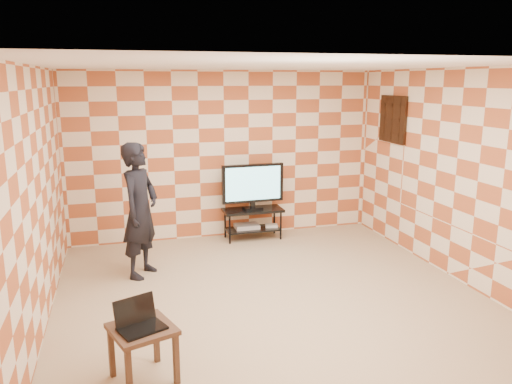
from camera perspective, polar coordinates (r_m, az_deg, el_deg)
floor at (r=6.17m, az=1.54°, el=-11.68°), size 5.00×5.00×0.00m
wall_back at (r=8.13m, az=-3.63°, el=4.21°), size 5.00×0.02×2.70m
wall_front at (r=3.53m, az=13.85°, el=-7.51°), size 5.00×0.02×2.70m
wall_left at (r=5.56m, az=-23.83°, el=-0.82°), size 0.02×5.00×2.70m
wall_right at (r=6.90m, az=21.87°, el=1.80°), size 0.02×5.00×2.70m
ceiling at (r=5.62m, az=1.70°, el=14.27°), size 5.00×5.00×0.02m
wall_art at (r=8.08m, az=15.38°, el=8.02°), size 0.04×0.72×0.72m
tv_stand at (r=8.13m, az=-0.37°, el=-2.87°), size 0.97×0.43×0.50m
tv at (r=7.99m, az=-0.37°, el=0.88°), size 1.02×0.20×0.74m
dvd_player at (r=8.18m, az=-1.06°, el=-3.93°), size 0.39×0.28×0.06m
game_console at (r=8.25m, az=1.78°, el=-3.87°), size 0.23×0.19×0.04m
side_table at (r=4.52m, az=-12.85°, el=-15.80°), size 0.63×0.63×0.50m
laptop at (r=4.45m, az=-13.19°, el=-14.25°), size 0.45×0.41×0.25m
person at (r=6.66m, az=-13.11°, el=-2.06°), size 0.71×0.77×1.78m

